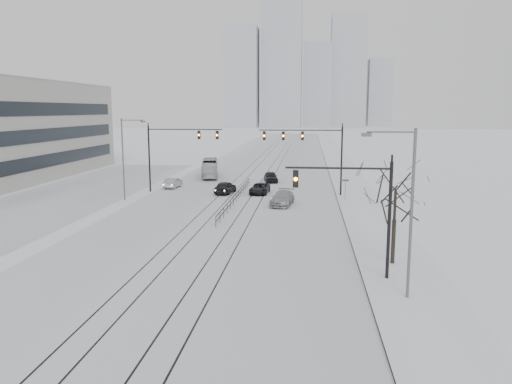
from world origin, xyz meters
The scene contains 21 objects.
ground centered at (0.00, 0.00, 0.00)m, with size 500.00×500.00×0.00m, color white.
road centered at (0.00, 60.00, 0.01)m, with size 22.00×260.00×0.02m, color silver.
sidewalk_east centered at (13.50, 60.00, 0.08)m, with size 5.00×260.00×0.16m, color silver.
curb centered at (11.05, 60.00, 0.06)m, with size 0.10×260.00×0.12m, color gray.
parking_strip centered at (-20.00, 35.00, 0.01)m, with size 14.00×60.00×0.03m, color silver.
tram_rails centered at (0.00, 40.00, 0.02)m, with size 5.30×180.00×0.01m.
skyline centered at (5.02, 273.63, 30.65)m, with size 96.00×48.00×72.00m.
traffic_mast_near centered at (10.79, 6.00, 4.56)m, with size 6.10×0.37×7.00m.
traffic_mast_ne centered at (8.15, 34.99, 5.76)m, with size 9.60×0.37×8.00m.
traffic_mast_nw centered at (-8.52, 36.00, 5.57)m, with size 9.10×0.37×8.00m.
street_light_east centered at (12.70, 3.00, 5.21)m, with size 2.73×0.25×9.00m.
street_light_west centered at (-12.20, 30.00, 5.21)m, with size 2.73×0.25×9.00m.
bare_tree centered at (13.20, 9.00, 4.49)m, with size 4.40×4.40×6.10m.
median_fence centered at (0.00, 30.00, 0.53)m, with size 0.06×24.00×1.00m.
street_sign centered at (11.80, 32.00, 1.61)m, with size 0.70×0.06×2.40m.
sedan_sb_inner centered at (-2.10, 35.50, 0.75)m, with size 1.77×4.40×1.50m, color black.
sedan_sb_outer centered at (-9.50, 39.13, 0.64)m, with size 1.36×3.89×1.28m, color #95989C.
sedan_nb_front centered at (2.00, 35.77, 0.62)m, with size 2.05×4.45×1.24m, color black.
sedan_nb_right centered at (5.08, 28.80, 0.73)m, with size 2.04×5.01×1.46m, color #989A9F.
sedan_nb_far centered at (2.59, 45.74, 0.71)m, with size 1.68×4.18×1.43m, color black.
box_truck centered at (-6.81, 49.86, 1.32)m, with size 2.22×9.50×2.65m, color #B9BCBD.
Camera 1 is at (7.70, -22.64, 9.88)m, focal length 35.00 mm.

